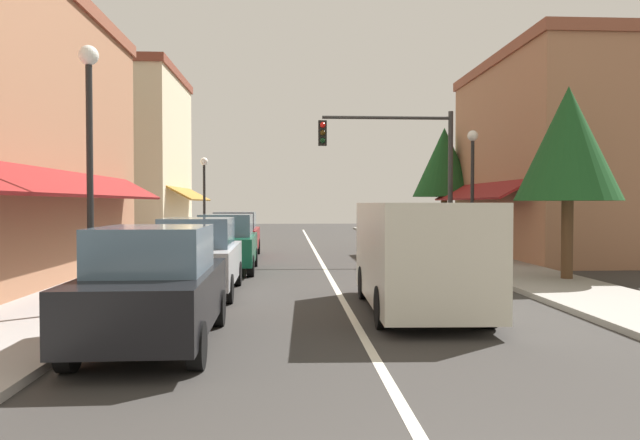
{
  "coord_description": "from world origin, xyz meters",
  "views": [
    {
      "loc": [
        -1.18,
        -3.02,
        2.11
      ],
      "look_at": [
        -0.16,
        15.98,
        1.57
      ],
      "focal_mm": 33.36,
      "sensor_mm": 36.0,
      "label": 1
    }
  ],
  "objects": [
    {
      "name": "street_lamp_right_mid",
      "position": [
        5.01,
        16.64,
        3.09
      ],
      "size": [
        0.36,
        0.36,
        4.55
      ],
      "color": "black",
      "rests_on": "ground"
    },
    {
      "name": "sidewalk_right",
      "position": [
        5.5,
        18.0,
        0.06
      ],
      "size": [
        2.6,
        56.0,
        0.12
      ],
      "primitive_type": "cube",
      "color": "gray",
      "rests_on": "ground"
    },
    {
      "name": "street_lamp_left_far",
      "position": [
        -5.05,
        24.65,
        2.89
      ],
      "size": [
        0.36,
        0.36,
        4.22
      ],
      "color": "black",
      "rests_on": "ground"
    },
    {
      "name": "traffic_signal_mast_arm",
      "position": [
        3.06,
        18.55,
        3.75
      ],
      "size": [
        4.98,
        0.5,
        5.49
      ],
      "color": "#333333",
      "rests_on": "ground"
    },
    {
      "name": "sidewalk_left",
      "position": [
        -5.5,
        18.0,
        0.06
      ],
      "size": [
        2.6,
        56.0,
        0.12
      ],
      "primitive_type": "cube",
      "color": "#A39E99",
      "rests_on": "ground"
    },
    {
      "name": "parked_car_nearest_left",
      "position": [
        -3.15,
        5.82,
        0.88
      ],
      "size": [
        1.83,
        4.13,
        1.77
      ],
      "rotation": [
        0.0,
        0.0,
        0.02
      ],
      "color": "black",
      "rests_on": "ground"
    },
    {
      "name": "storefront_far_left",
      "position": [
        -9.26,
        28.0,
        4.43
      ],
      "size": [
        6.23,
        8.2,
        8.85
      ],
      "color": "beige",
      "rests_on": "ground"
    },
    {
      "name": "storefront_right_block",
      "position": [
        9.63,
        20.0,
        3.92
      ],
      "size": [
        6.97,
        10.2,
        7.83
      ],
      "color": "#9E6B4C",
      "rests_on": "ground"
    },
    {
      "name": "van_in_lane",
      "position": [
        1.34,
        8.39,
        1.15
      ],
      "size": [
        2.12,
        5.23,
        2.12
      ],
      "rotation": [
        0.0,
        0.0,
        -0.03
      ],
      "color": "beige",
      "rests_on": "ground"
    },
    {
      "name": "parked_car_far_left",
      "position": [
        -3.23,
        20.27,
        0.88
      ],
      "size": [
        1.81,
        4.12,
        1.77
      ],
      "rotation": [
        0.0,
        0.0,
        0.01
      ],
      "color": "maroon",
      "rests_on": "ground"
    },
    {
      "name": "lane_center_stripe",
      "position": [
        0.0,
        18.0,
        0.0
      ],
      "size": [
        0.14,
        52.0,
        0.01
      ],
      "primitive_type": "cube",
      "color": "silver",
      "rests_on": "ground"
    },
    {
      "name": "tree_right_near",
      "position": [
        6.19,
        12.29,
        3.66
      ],
      "size": [
        2.74,
        2.74,
        5.19
      ],
      "color": "#4C331E",
      "rests_on": "ground"
    },
    {
      "name": "ground_plane",
      "position": [
        0.0,
        18.0,
        0.0
      ],
      "size": [
        80.0,
        80.0,
        0.0
      ],
      "primitive_type": "plane",
      "color": "#33302D"
    },
    {
      "name": "parked_car_third_left",
      "position": [
        -3.07,
        15.37,
        0.88
      ],
      "size": [
        1.83,
        4.13,
        1.77
      ],
      "rotation": [
        0.0,
        0.0,
        0.02
      ],
      "color": "#0F4C33",
      "rests_on": "ground"
    },
    {
      "name": "tree_right_far",
      "position": [
        6.16,
        24.6,
        4.02
      ],
      "size": [
        2.95,
        2.95,
        5.66
      ],
      "color": "#4C331E",
      "rests_on": "ground"
    },
    {
      "name": "street_lamp_left_near",
      "position": [
        -4.82,
        8.12,
        3.35
      ],
      "size": [
        0.36,
        0.36,
        4.99
      ],
      "color": "black",
      "rests_on": "ground"
    },
    {
      "name": "parked_car_second_left",
      "position": [
        -3.25,
        10.82,
        0.88
      ],
      "size": [
        1.83,
        4.12,
        1.77
      ],
      "rotation": [
        0.0,
        0.0,
        0.01
      ],
      "color": "#B7BABF",
      "rests_on": "ground"
    }
  ]
}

